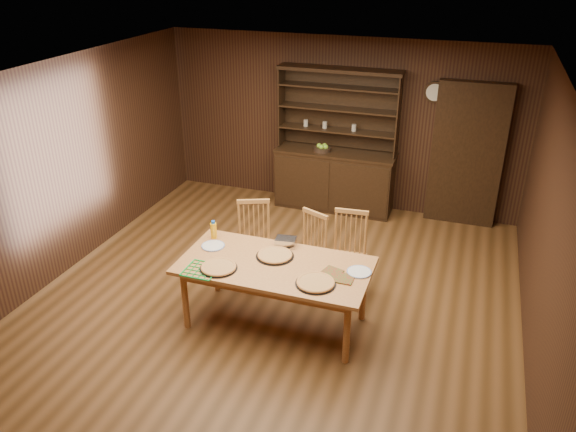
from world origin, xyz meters
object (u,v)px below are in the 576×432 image
at_px(chair_right, 349,249).
at_px(china_hutch, 335,172).
at_px(chair_left, 254,238).
at_px(juice_bottle, 214,230).
at_px(dining_table, 275,270).
at_px(chair_center, 310,248).

bearing_deg(chair_right, china_hutch, 103.82).
distance_m(chair_left, juice_bottle, 0.66).
distance_m(dining_table, juice_bottle, 0.93).
height_order(chair_center, chair_right, chair_right).
xyz_separation_m(dining_table, juice_bottle, (-0.86, 0.32, 0.17)).
height_order(dining_table, chair_right, chair_right).
distance_m(chair_left, chair_right, 1.16).
distance_m(chair_right, juice_bottle, 1.60).
height_order(dining_table, chair_center, chair_center).
relative_size(dining_table, juice_bottle, 9.38).
bearing_deg(chair_center, dining_table, -74.53).
bearing_deg(china_hutch, chair_center, -82.73).
xyz_separation_m(dining_table, chair_center, (0.12, 0.87, -0.17)).
height_order(china_hutch, chair_right, china_hutch).
relative_size(chair_right, juice_bottle, 4.71).
bearing_deg(chair_left, dining_table, -77.74).
bearing_deg(dining_table, chair_left, 124.77).
bearing_deg(juice_bottle, dining_table, -20.57).
relative_size(dining_table, chair_right, 1.99).
relative_size(chair_left, chair_right, 1.01).
bearing_deg(dining_table, china_hutch, 93.02).
bearing_deg(juice_bottle, chair_left, 60.19).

